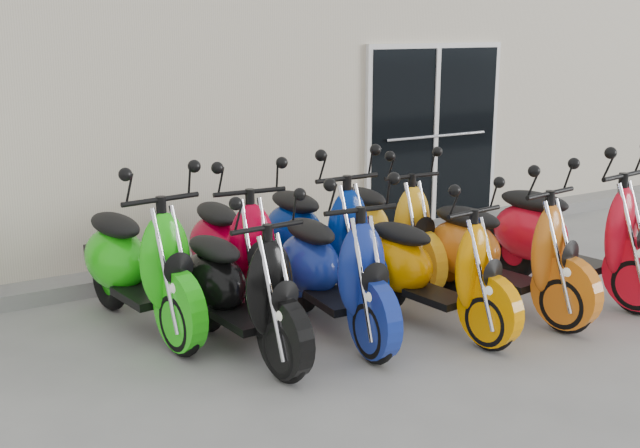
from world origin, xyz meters
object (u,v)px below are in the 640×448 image
(scooter_front_orange_a, at_px, (434,251))
(scooter_front_red, at_px, (573,218))
(scooter_back_yellow, at_px, (386,212))
(scooter_front_orange_b, at_px, (504,234))
(scooter_front_blue, at_px, (333,252))
(scooter_back_red, at_px, (232,232))
(scooter_back_green, at_px, (138,245))
(scooter_back_blue, at_px, (319,219))
(scooter_front_black, at_px, (239,270))

(scooter_front_orange_a, xyz_separation_m, scooter_front_red, (1.68, -0.00, 0.08))
(scooter_back_yellow, bearing_deg, scooter_front_orange_b, -73.95)
(scooter_front_blue, height_order, scooter_back_yellow, scooter_front_blue)
(scooter_back_red, bearing_deg, scooter_front_orange_a, -40.09)
(scooter_back_red, bearing_deg, scooter_back_green, -172.93)
(scooter_front_blue, relative_size, scooter_back_red, 0.98)
(scooter_front_orange_b, bearing_deg, scooter_back_red, 139.36)
(scooter_front_blue, bearing_deg, scooter_front_orange_b, -7.66)
(scooter_back_yellow, bearing_deg, scooter_back_blue, -173.19)
(scooter_front_black, relative_size, scooter_front_blue, 0.96)
(scooter_front_blue, xyz_separation_m, scooter_front_orange_a, (0.80, -0.32, -0.04))
(scooter_front_orange_b, distance_m, scooter_back_blue, 1.71)
(scooter_front_blue, distance_m, scooter_back_yellow, 1.60)
(scooter_front_red, height_order, scooter_back_green, scooter_front_red)
(scooter_front_black, height_order, scooter_back_red, scooter_back_red)
(scooter_front_red, bearing_deg, scooter_front_blue, 164.10)
(scooter_front_orange_a, distance_m, scooter_front_red, 1.68)
(scooter_front_blue, bearing_deg, scooter_front_black, -177.71)
(scooter_back_green, bearing_deg, scooter_back_red, -4.79)
(scooter_front_black, xyz_separation_m, scooter_back_green, (-0.50, 0.90, 0.06))
(scooter_front_blue, relative_size, scooter_front_orange_b, 1.00)
(scooter_back_green, relative_size, scooter_back_blue, 1.00)
(scooter_front_black, height_order, scooter_front_red, scooter_front_red)
(scooter_front_orange_a, xyz_separation_m, scooter_back_yellow, (0.46, 1.31, 0.02))
(scooter_front_black, xyz_separation_m, scooter_front_orange_a, (1.64, -0.35, -0.01))
(scooter_front_blue, xyz_separation_m, scooter_back_red, (-0.46, 0.95, 0.01))
(scooter_front_black, relative_size, scooter_back_green, 0.92)
(scooter_front_orange_a, bearing_deg, scooter_back_green, 142.85)
(scooter_front_orange_a, distance_m, scooter_back_red, 1.79)
(scooter_front_orange_a, xyz_separation_m, scooter_back_red, (-1.25, 1.27, 0.05))
(scooter_front_black, bearing_deg, scooter_front_red, -10.02)
(scooter_front_orange_b, xyz_separation_m, scooter_back_green, (-2.91, 1.26, 0.03))
(scooter_front_blue, height_order, scooter_back_blue, scooter_back_blue)
(scooter_back_green, height_order, scooter_back_red, scooter_back_green)
(scooter_front_orange_b, relative_size, scooter_back_green, 0.96)
(scooter_back_green, height_order, scooter_back_yellow, scooter_back_green)
(scooter_front_black, bearing_deg, scooter_front_orange_a, -15.99)
(scooter_front_black, relative_size, scooter_back_red, 0.94)
(scooter_back_red, distance_m, scooter_back_yellow, 1.71)
(scooter_front_red, xyz_separation_m, scooter_back_green, (-3.81, 1.25, -0.01))
(scooter_back_green, relative_size, scooter_back_red, 1.03)
(scooter_front_orange_a, distance_m, scooter_back_yellow, 1.39)
(scooter_back_blue, bearing_deg, scooter_front_red, -32.64)
(scooter_back_green, xyz_separation_m, scooter_back_red, (0.88, 0.03, -0.02))
(scooter_back_red, bearing_deg, scooter_back_blue, 3.85)
(scooter_front_red, xyz_separation_m, scooter_back_blue, (-2.04, 1.25, -0.01))
(scooter_front_red, bearing_deg, scooter_front_black, 165.46)
(scooter_front_black, xyz_separation_m, scooter_front_orange_b, (2.42, -0.37, 0.03))
(scooter_front_orange_b, xyz_separation_m, scooter_back_blue, (-1.15, 1.27, 0.03))
(scooter_front_black, distance_m, scooter_back_yellow, 2.30)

